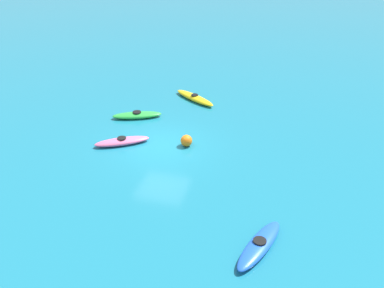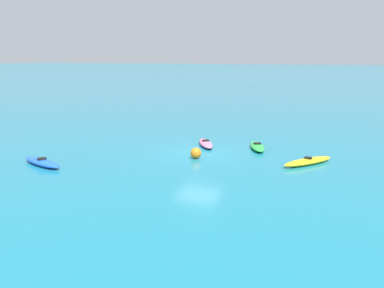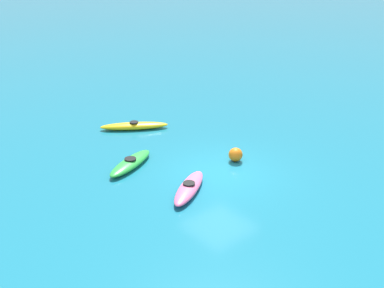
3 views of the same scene
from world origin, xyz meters
TOP-DOWN VIEW (x-y plane):
  - ground_plane at (0.00, 0.00)m, footprint 600.00×600.00m
  - kayak_pink at (0.38, -1.92)m, footprint 2.02×2.64m
  - kayak_blue at (6.02, 5.66)m, footprint 3.05×1.58m
  - kayak_green at (-2.69, -2.37)m, footprint 1.75×2.77m
  - kayak_yellow at (-5.97, 0.04)m, footprint 2.32×3.03m
  - buoy_orange at (-0.34, 1.18)m, footprint 0.57×0.57m

SIDE VIEW (x-z plane):
  - ground_plane at x=0.00m, z-range 0.00..0.00m
  - kayak_yellow at x=-5.97m, z-range -0.02..0.35m
  - kayak_blue at x=6.02m, z-range -0.02..0.35m
  - kayak_pink at x=0.38m, z-range -0.02..0.35m
  - kayak_green at x=-2.69m, z-range -0.02..0.35m
  - buoy_orange at x=-0.34m, z-range 0.00..0.57m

